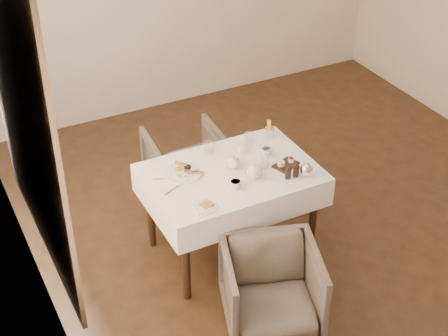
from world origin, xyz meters
name	(u,v)px	position (x,y,z in m)	size (l,w,h in m)	color
room	(23,114)	(-2.22, 0.00, 1.60)	(5.00, 5.00, 5.00)	black
table	(231,184)	(-0.80, -0.03, 0.64)	(1.28, 0.88, 0.75)	black
armchair_near	(272,289)	(-0.91, -0.85, 0.30)	(0.65, 0.67, 0.61)	#4C4337
armchair_far	(186,163)	(-0.78, 0.88, 0.30)	(0.64, 0.66, 0.60)	#4C4337
breakfast_plate	(183,172)	(-1.13, 0.12, 0.77)	(0.29, 0.29, 0.04)	white
side_plate	(205,207)	(-1.17, -0.35, 0.76)	(0.17, 0.17, 0.02)	white
teapot_centre	(233,162)	(-0.77, 0.01, 0.81)	(0.15, 0.12, 0.12)	white
teapot_front	(254,170)	(-0.68, -0.17, 0.82)	(0.17, 0.13, 0.13)	white
creamer	(242,148)	(-0.60, 0.18, 0.80)	(0.07, 0.07, 0.08)	white
teacup_near	(236,185)	(-0.87, -0.23, 0.78)	(0.12, 0.12, 0.06)	white
teacup_far	(266,152)	(-0.45, 0.05, 0.78)	(0.12, 0.12, 0.06)	white
glass_left	(208,147)	(-0.84, 0.29, 0.81)	(0.07, 0.07, 0.10)	silver
glass_mid	(265,161)	(-0.54, -0.09, 0.81)	(0.07, 0.07, 0.10)	silver
glass_right	(249,138)	(-0.48, 0.27, 0.80)	(0.07, 0.07, 0.10)	silver
condiment_board	(286,164)	(-0.39, -0.14, 0.77)	(0.22, 0.18, 0.05)	black
pepper_mill_left	(288,172)	(-0.47, -0.29, 0.81)	(0.05, 0.05, 0.11)	black
pepper_mill_right	(296,171)	(-0.40, -0.30, 0.81)	(0.05, 0.05, 0.11)	black
silver_pot	(306,169)	(-0.33, -0.33, 0.82)	(0.12, 0.10, 0.13)	white
fries_cup	(269,130)	(-0.29, 0.27, 0.82)	(0.07, 0.07, 0.16)	silver
cutlery_fork	(165,179)	(-1.28, 0.11, 0.76)	(0.01, 0.18, 0.00)	silver
cutlery_knife	(175,189)	(-1.27, -0.04, 0.76)	(0.02, 0.21, 0.00)	silver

